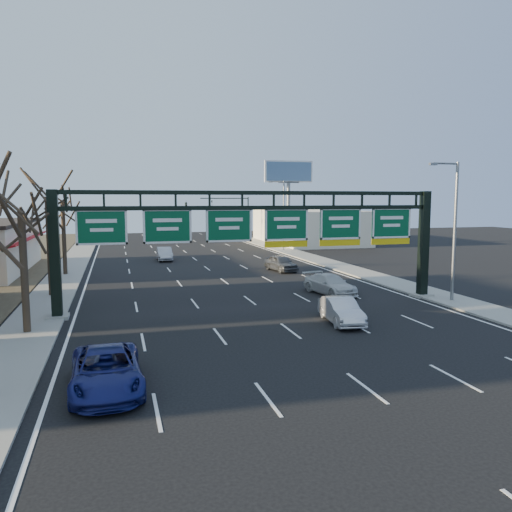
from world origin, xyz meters
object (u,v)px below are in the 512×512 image
object	(u,v)px
car_silver_sedan	(341,310)
car_white_wagon	(330,284)
car_blue_suv	(106,370)
sign_gantry	(261,232)

from	to	relation	value
car_silver_sedan	car_white_wagon	world-z (taller)	car_white_wagon
car_blue_suv	car_silver_sedan	size ratio (longest dim) A/B	1.25
car_blue_suv	car_white_wagon	bearing A→B (deg)	42.06
car_silver_sedan	sign_gantry	bearing A→B (deg)	126.51
car_blue_suv	car_silver_sedan	world-z (taller)	car_blue_suv
sign_gantry	car_blue_suv	distance (m)	15.34
car_white_wagon	car_blue_suv	bearing A→B (deg)	-147.63
car_silver_sedan	car_white_wagon	distance (m)	8.31
car_silver_sedan	car_white_wagon	size ratio (longest dim) A/B	0.87
sign_gantry	car_silver_sedan	xyz separation A→B (m)	(3.02, -5.19, -3.94)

